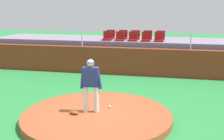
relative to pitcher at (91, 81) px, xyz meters
name	(u,v)px	position (x,y,z in m)	size (l,w,h in m)	color
ground_plane	(97,120)	(0.20, -0.08, -1.20)	(60.00, 60.00, 0.00)	#2B8A3E
pitchers_mound	(97,116)	(0.20, -0.08, -1.09)	(4.64, 4.64, 0.21)	#A24F2C
pitcher	(91,81)	(0.00, 0.00, 0.00)	(0.70, 0.30, 1.70)	silver
baseball	(110,107)	(0.48, 0.49, -0.95)	(0.07, 0.07, 0.07)	white
fielding_glove	(74,112)	(-0.45, -0.32, -0.93)	(0.30, 0.20, 0.11)	brown
brick_barrier	(129,61)	(0.20, 6.13, -0.51)	(17.48, 0.40, 1.38)	maroon
fence_post_left	(82,39)	(-2.29, 6.13, 0.59)	(0.06, 0.06, 0.81)	silver
fence_post_right	(191,41)	(3.18, 6.13, 0.59)	(0.06, 0.06, 0.81)	silver
bleacher_platform	(135,53)	(0.20, 8.24, -0.40)	(16.42, 3.11, 1.61)	gray
stadium_chair_0	(107,38)	(-1.20, 7.20, 0.56)	(0.48, 0.44, 0.50)	maroon
stadium_chair_1	(120,38)	(-0.48, 7.18, 0.56)	(0.48, 0.44, 0.50)	maroon
stadium_chair_2	(133,38)	(0.21, 7.22, 0.56)	(0.48, 0.44, 0.50)	maroon
stadium_chair_3	(146,38)	(0.92, 7.20, 0.56)	(0.48, 0.44, 0.50)	maroon
stadium_chair_4	(159,39)	(1.60, 7.23, 0.56)	(0.48, 0.44, 0.50)	maroon
stadium_chair_5	(110,36)	(-1.22, 8.09, 0.56)	(0.48, 0.44, 0.50)	maroon
stadium_chair_6	(123,36)	(-0.49, 8.11, 0.56)	(0.48, 0.44, 0.50)	maroon
stadium_chair_7	(135,36)	(0.22, 8.11, 0.56)	(0.48, 0.44, 0.50)	maroon
stadium_chair_8	(148,37)	(0.91, 8.09, 0.56)	(0.48, 0.44, 0.50)	maroon
stadium_chair_9	(160,37)	(1.62, 8.10, 0.56)	(0.48, 0.44, 0.50)	maroon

